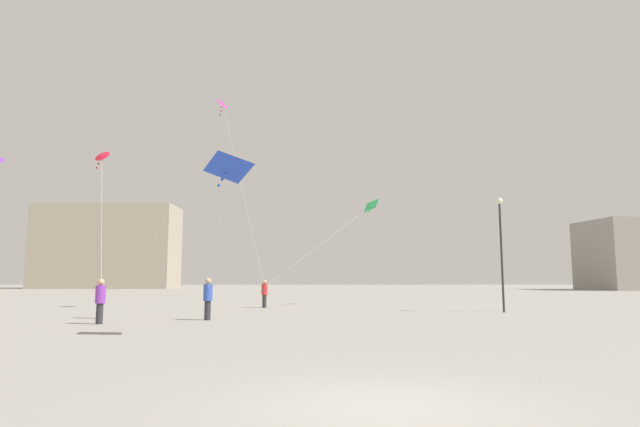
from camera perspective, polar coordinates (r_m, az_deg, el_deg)
name	(u,v)px	position (r m, az deg, el deg)	size (l,w,h in m)	color
ground_plane	(386,407)	(8.06, 7.18, -20.12)	(300.00, 300.00, 0.00)	gray
person_in_purple	(100,299)	(23.29, -22.79, -8.58)	(0.40, 0.40, 1.82)	#2D2D33
person_in_red	(265,292)	(33.60, -6.06, -8.53)	(0.38, 0.38, 1.75)	#2D2D33
person_in_yellow	(101,298)	(26.54, -22.73, -8.48)	(0.37, 0.37, 1.69)	#2D2D33
person_in_blue	(208,297)	(24.07, -12.10, -8.86)	(0.40, 0.40, 1.85)	#2D2D33
kite_cobalt_delta	(228,170)	(17.14, -9.93, 4.73)	(2.63, 7.90, 4.41)	blue
kite_emerald_delta	(370,206)	(37.04, 5.43, 0.78)	(7.94, 3.80, 6.02)	green
kite_magenta_diamond	(223,106)	(33.53, -10.49, 11.38)	(3.11, 2.64, 11.63)	#D12899
kite_crimson_diamond	(102,157)	(30.23, -22.65, 5.66)	(1.84, 3.20, 7.36)	red
building_left_hall	(108,247)	(105.92, -22.09, -3.40)	(25.55, 10.65, 15.36)	#A39984
building_centre_hall	(636,255)	(98.63, 31.13, -3.90)	(15.84, 12.26, 11.11)	gray
lamppost_east	(501,237)	(30.62, 19.07, -2.47)	(0.36, 0.36, 6.29)	#2D2D30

